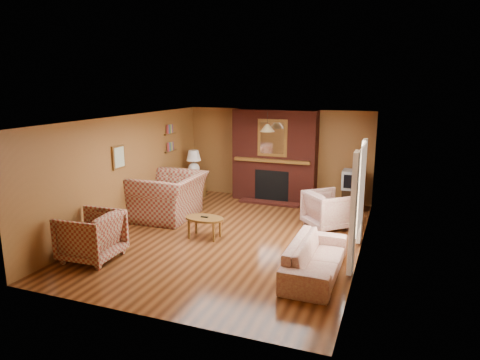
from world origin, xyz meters
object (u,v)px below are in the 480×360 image
at_px(floral_armchair, 328,210).
at_px(tv_stand, 352,199).
at_px(floral_sofa, 315,258).
at_px(table_lamp, 194,161).
at_px(side_table, 194,186).
at_px(fireplace, 275,157).
at_px(coffee_table, 205,220).
at_px(plaid_armchair, 91,236).
at_px(crt_tv, 353,180).
at_px(plaid_loveseat, 169,196).

distance_m(floral_armchair, tv_stand, 1.60).
relative_size(floral_sofa, table_lamp, 3.03).
distance_m(floral_sofa, tv_stand, 3.95).
bearing_deg(tv_stand, side_table, -179.37).
bearing_deg(side_table, fireplace, 14.29).
height_order(fireplace, floral_armchair, fireplace).
relative_size(floral_sofa, coffee_table, 2.41).
xyz_separation_m(plaid_armchair, tv_stand, (4.00, 4.72, -0.17)).
bearing_deg(plaid_armchair, crt_tv, 137.19).
relative_size(plaid_loveseat, floral_sofa, 0.80).
height_order(floral_sofa, tv_stand, floral_sofa).
distance_m(plaid_armchair, tv_stand, 6.19).
bearing_deg(tv_stand, plaid_loveseat, -155.50).
relative_size(fireplace, plaid_armchair, 2.52).
distance_m(plaid_loveseat, crt_tv, 4.45).
bearing_deg(crt_tv, side_table, -175.26).
distance_m(fireplace, side_table, 2.33).
bearing_deg(floral_armchair, floral_sofa, 142.04).
bearing_deg(plaid_armchair, fireplace, 155.81).
xyz_separation_m(plaid_armchair, side_table, (-0.15, 4.37, -0.10)).
distance_m(table_lamp, tv_stand, 4.23).
height_order(table_lamp, crt_tv, table_lamp).
bearing_deg(side_table, tv_stand, 4.82).
xyz_separation_m(floral_armchair, side_table, (-3.82, 1.21, -0.07)).
distance_m(coffee_table, tv_stand, 3.99).
distance_m(tv_stand, crt_tv, 0.50).
bearing_deg(table_lamp, floral_armchair, -17.61).
bearing_deg(table_lamp, plaid_armchair, -88.04).
relative_size(coffee_table, side_table, 1.23).
relative_size(floral_sofa, side_table, 2.97).
height_order(plaid_armchair, side_table, plaid_armchair).
xyz_separation_m(floral_armchair, table_lamp, (-3.82, 1.21, 0.62)).
bearing_deg(floral_sofa, tv_stand, -1.68).
bearing_deg(floral_armchair, side_table, 30.07).
bearing_deg(floral_sofa, table_lamp, 48.57).
bearing_deg(coffee_table, tv_stand, 49.81).
xyz_separation_m(fireplace, table_lamp, (-2.10, -0.53, -0.16)).
bearing_deg(fireplace, tv_stand, -5.15).
distance_m(table_lamp, crt_tv, 4.17).
relative_size(side_table, tv_stand, 1.24).
xyz_separation_m(coffee_table, tv_stand, (2.57, 3.05, -0.10)).
xyz_separation_m(plaid_loveseat, coffee_table, (1.33, -0.91, -0.14)).
bearing_deg(coffee_table, crt_tv, 49.76).
height_order(floral_sofa, coffee_table, floral_sofa).
height_order(side_table, table_lamp, table_lamp).
distance_m(fireplace, coffee_table, 3.37).
bearing_deg(coffee_table, fireplace, 80.80).
bearing_deg(table_lamp, side_table, -90.00).
xyz_separation_m(fireplace, plaid_armchair, (-1.95, -4.91, -0.75)).
bearing_deg(floral_sofa, side_table, 48.57).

